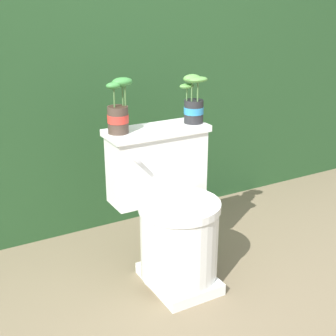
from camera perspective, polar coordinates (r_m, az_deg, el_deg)
ground_plane at (r=2.28m, az=-0.22°, el=-13.82°), size 12.00×12.00×0.00m
hedge_backdrop at (r=3.05m, az=-11.70°, el=10.83°), size 3.99×1.04×1.59m
toilet at (r=2.17m, az=0.43°, el=-5.75°), size 0.48×0.49×0.71m
potted_plant_left at (r=2.04m, az=-6.05°, el=6.93°), size 0.12×0.09×0.24m
potted_plant_midleft at (r=2.19m, az=3.13°, el=7.95°), size 0.12×0.12×0.23m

